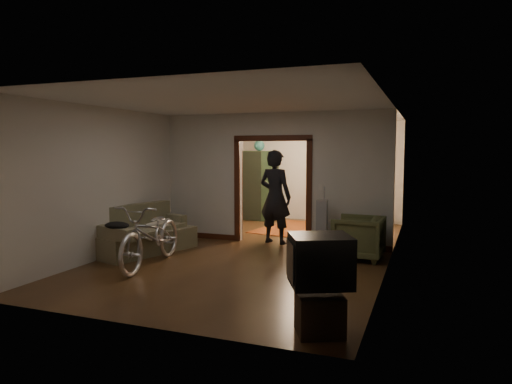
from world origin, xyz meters
The scene contains 24 objects.
floor centered at (0.00, 0.00, 0.00)m, with size 5.00×8.50×0.01m, color #392212.
ceiling centered at (0.00, 0.00, 2.80)m, with size 5.00×8.50×0.01m, color white.
wall_back centered at (0.00, 4.25, 1.40)m, with size 5.00×0.02×2.80m, color beige.
wall_left centered at (-2.50, 0.00, 1.40)m, with size 0.02×8.50×2.80m, color beige.
wall_right centered at (2.50, 0.00, 1.40)m, with size 0.02×8.50×2.80m, color beige.
partition_wall centered at (0.00, 0.75, 1.40)m, with size 5.00×0.14×2.80m, color beige.
door_casing centered at (0.00, 0.75, 1.10)m, with size 1.74×0.20×2.32m, color #39180D.
far_window centered at (0.70, 4.21, 1.55)m, with size 0.98×0.06×1.28m, color black.
chandelier centered at (0.00, 2.50, 2.35)m, with size 0.24×0.24×0.24m, color #FFE0A5.
light_switch centered at (1.05, 0.68, 1.25)m, with size 0.08×0.01×0.12m, color silver.
sofa centered at (-2.08, -1.00, 0.46)m, with size 0.91×2.01×0.93m, color #6A6647.
rolled_paper centered at (-1.98, -0.70, 0.53)m, with size 0.11×0.11×0.85m, color beige.
jacket centered at (-2.03, -1.91, 0.68)m, with size 0.46×0.35×0.13m, color black.
bicycle centered at (-1.33, -1.87, 0.55)m, with size 0.73×2.10×1.10m, color silver.
armchair centered at (1.94, -0.08, 0.40)m, with size 0.86×0.88×0.80m, color #4B512D.
tv_stand centered at (2.04, -3.74, 0.22)m, with size 0.49×0.45×0.45m, color black.
crt_tv centered at (2.04, -3.74, 0.82)m, with size 0.64×0.57×0.55m, color black.
vacuum centered at (1.16, 0.32, 0.52)m, with size 0.32×0.25×1.03m, color gray.
person centered at (0.05, 0.74, 1.01)m, with size 0.73×0.48×2.01m, color black.
oriental_rug centered at (0.08, 2.61, 0.01)m, with size 1.77×2.33×0.02m, color maroon.
locker centered at (-1.42, 3.73, 0.99)m, with size 0.99×0.55×1.98m, color #1F331F.
globe centered at (-1.42, 3.73, 1.94)m, with size 0.31×0.31×0.31m, color #1E5972.
desk centered at (1.05, 3.68, 0.40)m, with size 1.09×0.61×0.81m, color black.
desk_chair centered at (0.71, 3.15, 0.42)m, with size 0.38×0.38×0.85m, color black.
Camera 1 is at (3.10, -8.52, 2.02)m, focal length 32.00 mm.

